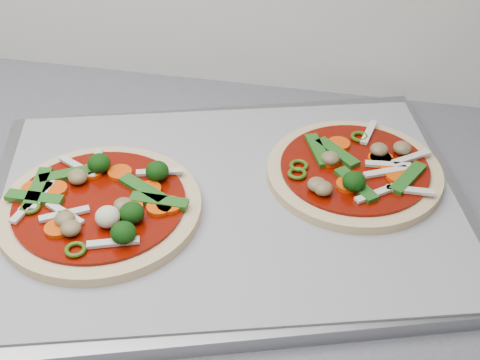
# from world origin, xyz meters

# --- Properties ---
(countertop) EXTENTS (3.60, 0.60, 0.04)m
(countertop) POSITION_xyz_m (0.00, 1.30, 0.88)
(countertop) COLOR slate
(countertop) RESTS_ON base_cabinet
(baking_tray) EXTENTS (0.58, 0.49, 0.02)m
(baking_tray) POSITION_xyz_m (0.24, 1.34, 0.91)
(baking_tray) COLOR gray
(baking_tray) RESTS_ON countertop
(parchment) EXTENTS (0.54, 0.46, 0.00)m
(parchment) POSITION_xyz_m (0.24, 1.34, 0.92)
(parchment) COLOR #98979D
(parchment) RESTS_ON baking_tray
(pizza_left) EXTENTS (0.21, 0.21, 0.03)m
(pizza_left) POSITION_xyz_m (0.12, 1.29, 0.93)
(pizza_left) COLOR #D6B783
(pizza_left) RESTS_ON parchment
(pizza_right) EXTENTS (0.19, 0.19, 0.03)m
(pizza_right) POSITION_xyz_m (0.36, 1.40, 0.93)
(pizza_right) COLOR #D6B783
(pizza_right) RESTS_ON parchment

